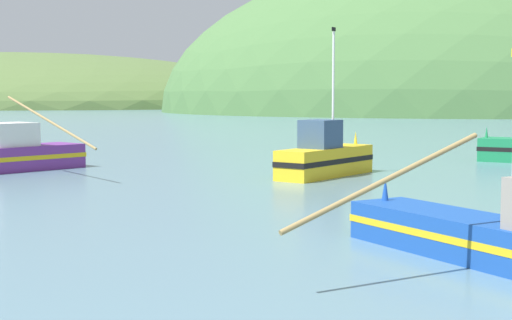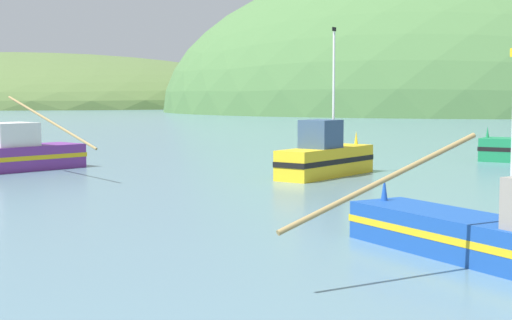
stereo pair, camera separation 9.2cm
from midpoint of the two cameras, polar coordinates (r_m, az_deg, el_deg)
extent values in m
ellipsoid|color=#516B38|center=(286.32, -17.31, 3.85)|extent=(201.64, 161.31, 36.88)
ellipsoid|color=#47703D|center=(187.53, 14.43, 3.48)|extent=(138.79, 111.03, 71.34)
cube|color=#19479E|center=(19.56, 17.56, -5.93)|extent=(7.31, 8.65, 1.05)
cube|color=gold|center=(19.55, 17.56, -5.78)|extent=(7.39, 8.74, 0.19)
cone|color=#19479E|center=(22.57, 9.43, -2.09)|extent=(0.28, 0.28, 0.70)
cylinder|color=#997F4C|center=(16.85, 9.38, -1.50)|extent=(4.30, 3.38, 1.93)
cone|color=#197A47|center=(49.96, 16.65, 2.00)|extent=(0.26, 0.26, 0.70)
cube|color=gold|center=(38.84, 5.10, -0.14)|extent=(4.72, 6.81, 1.45)
cube|color=black|center=(38.83, 5.10, -0.03)|extent=(4.77, 6.88, 0.26)
cone|color=gold|center=(41.47, 7.32, 1.65)|extent=(0.27, 0.27, 0.70)
cube|color=#334C6B|center=(38.29, 4.72, 1.93)|extent=(2.22, 2.35, 1.40)
cylinder|color=silver|center=(39.29, 5.67, 5.22)|extent=(0.12, 0.12, 5.81)
cube|color=black|center=(39.43, 5.71, 9.62)|extent=(0.19, 0.33, 0.20)
cube|color=silver|center=(43.38, -17.84, 1.81)|extent=(3.17, 3.23, 1.26)
cylinder|color=#997F4C|center=(38.70, -15.10, 2.78)|extent=(6.25, 4.27, 2.46)
camera|label=1|loc=(0.05, -90.08, -0.01)|focal=54.03mm
camera|label=2|loc=(0.05, 89.92, 0.01)|focal=54.03mm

